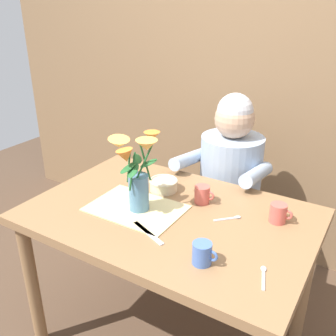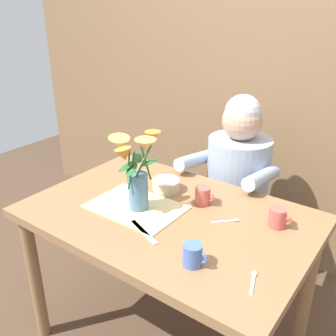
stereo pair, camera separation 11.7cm
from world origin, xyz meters
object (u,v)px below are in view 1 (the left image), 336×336
ceramic_bowl (164,184)px  dinner_knife (148,233)px  seated_person (229,193)px  ceramic_mug (278,213)px  coffee_cup (202,194)px  tea_cup (202,253)px  flower_vase (137,171)px

ceramic_bowl → dinner_knife: bearing=-67.3°
seated_person → dinner_knife: (-0.01, -0.80, 0.18)m
dinner_knife → ceramic_mug: ceramic_mug is taller
seated_person → coffee_cup: seated_person is taller
seated_person → coffee_cup: size_ratio=12.20×
tea_cup → ceramic_bowl: bearing=135.6°
flower_vase → tea_cup: bearing=-24.4°
flower_vase → ceramic_bowl: (-0.00, 0.21, -0.16)m
ceramic_bowl → coffee_cup: (0.21, -0.01, 0.01)m
coffee_cup → flower_vase: bearing=-135.5°
seated_person → dinner_knife: size_ratio=5.97×
dinner_knife → ceramic_mug: (0.40, 0.35, 0.04)m
ceramic_bowl → seated_person: bearing=71.3°
ceramic_bowl → ceramic_mug: bearing=0.6°
coffee_cup → seated_person: bearing=97.0°
flower_vase → dinner_knife: (0.14, -0.13, -0.18)m
flower_vase → ceramic_bowl: bearing=91.2°
tea_cup → coffee_cup: same height
ceramic_mug → coffee_cup: 0.34m
flower_vase → ceramic_bowl: 0.26m
dinner_knife → coffee_cup: bearing=100.8°
dinner_knife → coffee_cup: coffee_cup is taller
ceramic_bowl → dinner_knife: (0.14, -0.34, -0.03)m
dinner_knife → tea_cup: (0.26, -0.05, 0.04)m
tea_cup → coffee_cup: size_ratio=1.00×
flower_vase → dinner_knife: size_ratio=1.74×
dinner_knife → ceramic_mug: bearing=63.1°
ceramic_bowl → coffee_cup: coffee_cup is taller
flower_vase → tea_cup: 0.46m
seated_person → tea_cup: bearing=-74.5°
dinner_knife → seated_person: bearing=111.6°
seated_person → ceramic_mug: size_ratio=12.20×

